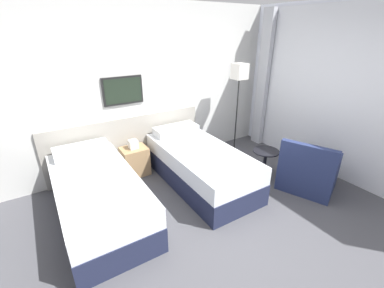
% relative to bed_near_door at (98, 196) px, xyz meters
% --- Properties ---
extents(ground_plane, '(16.00, 16.00, 0.00)m').
position_rel_bed_near_door_xyz_m(ground_plane, '(1.24, -1.08, -0.30)').
color(ground_plane, '#47474C').
extents(wall_headboard, '(10.00, 0.10, 2.70)m').
position_rel_bed_near_door_xyz_m(wall_headboard, '(1.21, 1.07, 1.00)').
color(wall_headboard, silver).
rests_on(wall_headboard, ground_plane).
extents(wall_window, '(0.21, 4.62, 2.70)m').
position_rel_bed_near_door_xyz_m(wall_window, '(3.65, -1.16, 1.04)').
color(wall_window, white).
rests_on(wall_window, ground_plane).
extents(bed_near_door, '(0.95, 2.02, 0.72)m').
position_rel_bed_near_door_xyz_m(bed_near_door, '(0.00, 0.00, 0.00)').
color(bed_near_door, '#1E233D').
rests_on(bed_near_door, ground_plane).
extents(bed_near_window, '(0.95, 2.02, 0.72)m').
position_rel_bed_near_door_xyz_m(bed_near_window, '(1.57, 0.00, 0.00)').
color(bed_near_window, '#1E233D').
rests_on(bed_near_window, ground_plane).
extents(nightstand, '(0.42, 0.35, 0.62)m').
position_rel_bed_near_door_xyz_m(nightstand, '(0.79, 0.78, -0.05)').
color(nightstand, '#9E7A51').
rests_on(nightstand, ground_plane).
extents(floor_lamp, '(0.24, 0.24, 1.73)m').
position_rel_bed_near_door_xyz_m(floor_lamp, '(2.75, 0.52, 1.15)').
color(floor_lamp, black).
rests_on(floor_lamp, ground_plane).
extents(side_table, '(0.42, 0.42, 0.50)m').
position_rel_bed_near_door_xyz_m(side_table, '(2.55, -0.47, 0.04)').
color(side_table, black).
rests_on(side_table, ground_plane).
extents(armchair, '(0.96, 0.98, 0.82)m').
position_rel_bed_near_door_xyz_m(armchair, '(2.89, -1.03, -0.04)').
color(armchair, navy).
rests_on(armchair, ground_plane).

